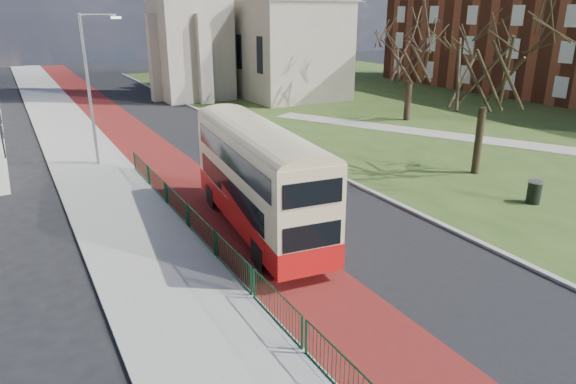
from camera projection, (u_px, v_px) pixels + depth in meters
ground at (351, 289)px, 16.01m from camera, size 160.00×160.00×0.00m
road_carriageway at (190, 145)px, 33.21m from camera, size 9.00×120.00×0.01m
bus_lane at (148, 150)px, 31.98m from camera, size 3.40×120.00×0.01m
pavement_west at (84, 157)px, 30.23m from camera, size 4.00×120.00×0.12m
kerb_west at (118, 153)px, 31.14m from camera, size 0.25×120.00×0.13m
kerb_east at (242, 131)px, 36.93m from camera, size 0.25×80.00×0.13m
grass_green at (445, 107)px, 46.00m from camera, size 40.00×80.00×0.04m
footpath at (513, 144)px, 33.35m from camera, size 18.84×32.82×0.03m
pedestrian_railing at (215, 245)px, 17.79m from camera, size 0.07×24.00×1.12m
streetlamp at (91, 83)px, 27.36m from camera, size 2.13×0.18×8.00m
bus at (258, 174)px, 19.52m from camera, size 3.32×9.96×4.09m
winter_tree_near at (490, 52)px, 25.27m from camera, size 6.55×6.55×9.03m
winter_tree_far at (412, 49)px, 38.89m from camera, size 5.63×5.63×7.82m
litter_bin at (534, 192)px, 22.92m from camera, size 0.82×0.82×1.04m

